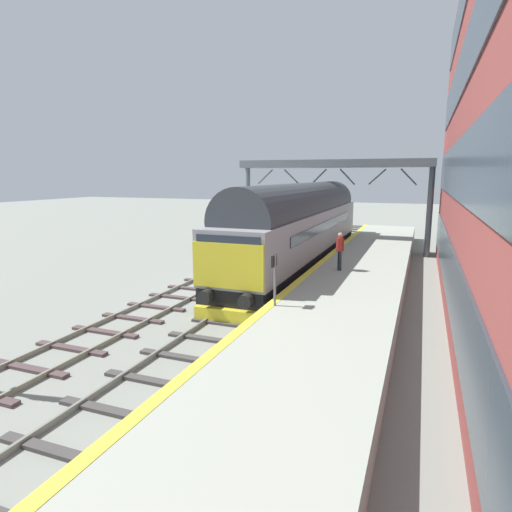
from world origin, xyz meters
TOP-DOWN VIEW (x-y plane):
  - ground_plane at (0.00, 0.00)m, footprint 140.00×140.00m
  - track_main at (0.00, 0.00)m, footprint 2.50×60.00m
  - track_adjacent_west at (-3.33, 0.00)m, footprint 2.50×60.00m
  - station_platform at (3.60, 0.00)m, footprint 4.00×44.00m
  - diesel_locomotive at (0.00, 7.53)m, footprint 2.74×19.46m
  - platform_number_sign at (1.89, -2.58)m, footprint 0.10×0.44m
  - waiting_passenger at (2.86, 3.44)m, footprint 0.45×0.48m
  - overhead_footbridge at (0.39, 13.94)m, footprint 12.63×2.00m

SIDE VIEW (x-z plane):
  - ground_plane at x=0.00m, z-range 0.00..0.00m
  - track_adjacent_west at x=-3.33m, z-range -0.02..0.13m
  - track_main at x=0.00m, z-range -0.02..0.13m
  - station_platform at x=3.60m, z-range 0.00..1.01m
  - waiting_passenger at x=2.86m, z-range 1.17..2.81m
  - platform_number_sign at x=1.89m, z-range 1.29..2.90m
  - diesel_locomotive at x=0.00m, z-range 0.15..4.83m
  - overhead_footbridge at x=0.39m, z-range 2.48..8.57m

